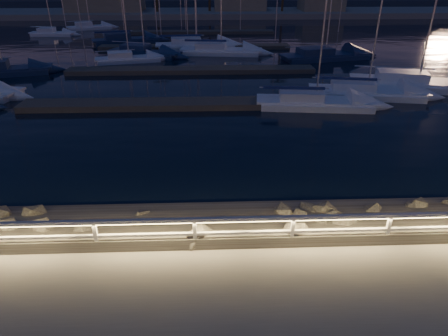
{
  "coord_description": "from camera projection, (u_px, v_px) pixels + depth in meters",
  "views": [
    {
      "loc": [
        1.49,
        -10.03,
        7.75
      ],
      "look_at": [
        2.05,
        4.0,
        0.73
      ],
      "focal_mm": 32.0,
      "sensor_mm": 36.0,
      "label": 1
    }
  ],
  "objects": [
    {
      "name": "sailboat_d",
      "position": [
        414.0,
        82.0,
        30.91
      ],
      "size": [
        10.5,
        5.46,
        17.1
      ],
      "rotation": [
        0.0,
        0.0,
        -0.26
      ],
      "color": "white",
      "rests_on": "ground"
    },
    {
      "name": "sailboat_n",
      "position": [
        125.0,
        40.0,
        49.65
      ],
      "size": [
        8.65,
        5.04,
        14.25
      ],
      "rotation": [
        0.0,
        0.0,
        0.34
      ],
      "color": "navy",
      "rests_on": "ground"
    },
    {
      "name": "guard_rail",
      "position": [
        159.0,
        227.0,
        12.03
      ],
      "size": [
        44.11,
        0.12,
        1.06
      ],
      "color": "silver",
      "rests_on": "ground"
    },
    {
      "name": "sailboat_c",
      "position": [
        313.0,
        101.0,
        26.68
      ],
      "size": [
        8.08,
        3.26,
        13.34
      ],
      "rotation": [
        0.0,
        0.0,
        -0.12
      ],
      "color": "white",
      "rests_on": "ground"
    },
    {
      "name": "sailboat_e",
      "position": [
        1.0,
        70.0,
        34.72
      ],
      "size": [
        8.1,
        4.26,
        13.37
      ],
      "rotation": [
        0.0,
        0.0,
        0.27
      ],
      "color": "navy",
      "rests_on": "ground"
    },
    {
      "name": "riprap",
      "position": [
        276.0,
        218.0,
        14.42
      ],
      "size": [
        36.02,
        2.6,
        1.2
      ],
      "color": "slate",
      "rests_on": "ground"
    },
    {
      "name": "sailboat_i",
      "position": [
        51.0,
        33.0,
        55.3
      ],
      "size": [
        6.18,
        2.23,
        10.39
      ],
      "rotation": [
        0.0,
        0.0,
        -0.07
      ],
      "color": "white",
      "rests_on": "ground"
    },
    {
      "name": "far_shore",
      "position": [
        199.0,
        11.0,
        78.41
      ],
      "size": [
        160.0,
        14.0,
        5.2
      ],
      "color": "gray",
      "rests_on": "ground"
    },
    {
      "name": "sailboat_g",
      "position": [
        219.0,
        50.0,
        43.28
      ],
      "size": [
        9.02,
        3.7,
        14.87
      ],
      "rotation": [
        0.0,
        0.0,
        -0.13
      ],
      "color": "white",
      "rests_on": "ground"
    },
    {
      "name": "sailboat_l",
      "position": [
        323.0,
        55.0,
        40.77
      ],
      "size": [
        9.67,
        4.76,
        15.76
      ],
      "rotation": [
        0.0,
        0.0,
        0.23
      ],
      "color": "navy",
      "rests_on": "ground"
    },
    {
      "name": "sailboat_m",
      "position": [
        89.0,
        27.0,
        60.94
      ],
      "size": [
        6.94,
        4.37,
        11.57
      ],
      "rotation": [
        0.0,
        0.0,
        0.4
      ],
      "color": "white",
      "rests_on": "ground"
    },
    {
      "name": "sailboat_j",
      "position": [
        143.0,
        52.0,
        42.23
      ],
      "size": [
        8.12,
        4.77,
        13.39
      ],
      "rotation": [
        0.0,
        0.0,
        -0.35
      ],
      "color": "navy",
      "rests_on": "ground"
    },
    {
      "name": "sailboat_h",
      "position": [
        364.0,
        91.0,
        28.94
      ],
      "size": [
        8.58,
        3.97,
        14.0
      ],
      "rotation": [
        0.0,
        0.0,
        -0.19
      ],
      "color": "white",
      "rests_on": "ground"
    },
    {
      "name": "sailboat_k",
      "position": [
        194.0,
        45.0,
        46.22
      ],
      "size": [
        9.56,
        3.62,
        15.86
      ],
      "rotation": [
        0.0,
        0.0,
        0.09
      ],
      "color": "white",
      "rests_on": "ground"
    },
    {
      "name": "sailboat_f",
      "position": [
        127.0,
        58.0,
        39.68
      ],
      "size": [
        6.77,
        3.4,
        11.12
      ],
      "rotation": [
        0.0,
        0.0,
        0.24
      ],
      "color": "white",
      "rests_on": "ground"
    },
    {
      "name": "floating_docks",
      "position": [
        194.0,
        56.0,
        41.6
      ],
      "size": [
        22.0,
        36.0,
        0.4
      ],
      "color": "#5F584F",
      "rests_on": "ground"
    },
    {
      "name": "harbor_water",
      "position": [
        193.0,
        64.0,
        40.71
      ],
      "size": [
        400.0,
        440.0,
        0.6
      ],
      "color": "black",
      "rests_on": "ground"
    },
    {
      "name": "ground",
      "position": [
        163.0,
        248.0,
        12.38
      ],
      "size": [
        400.0,
        400.0,
        0.0
      ],
      "primitive_type": "plane",
      "color": "gray",
      "rests_on": "ground"
    }
  ]
}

